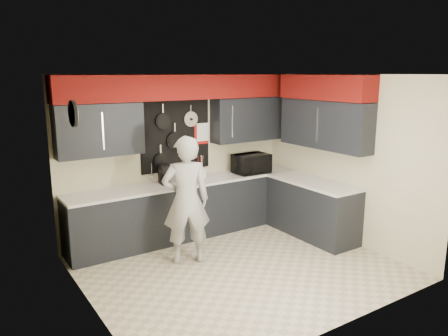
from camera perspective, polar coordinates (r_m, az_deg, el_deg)
ground at (r=6.17m, az=1.98°, el=-12.83°), size 4.00×4.00×0.00m
back_wall_assembly at (r=6.98m, az=-5.49°, el=7.27°), size 4.00×0.36×2.60m
right_wall_assembly at (r=7.03m, az=13.35°, el=6.48°), size 0.36×3.50×2.60m
left_wall_assembly at (r=4.90m, az=-17.47°, el=-3.48°), size 0.05×3.50×2.60m
base_cabinets at (r=7.13m, az=-0.01°, el=-5.32°), size 3.95×2.20×0.92m
microwave at (r=7.53m, az=3.58°, el=0.57°), size 0.60×0.41×0.33m
knife_block at (r=7.00m, az=-5.78°, el=-0.75°), size 0.14×0.14×0.24m
utensil_crock at (r=7.19m, az=-2.83°, el=-0.65°), size 0.13×0.13×0.17m
coffee_maker at (r=6.86m, az=-7.73°, el=-0.77°), size 0.20×0.23×0.31m
person at (r=6.04m, az=-4.97°, el=-4.25°), size 0.76×0.62×1.80m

